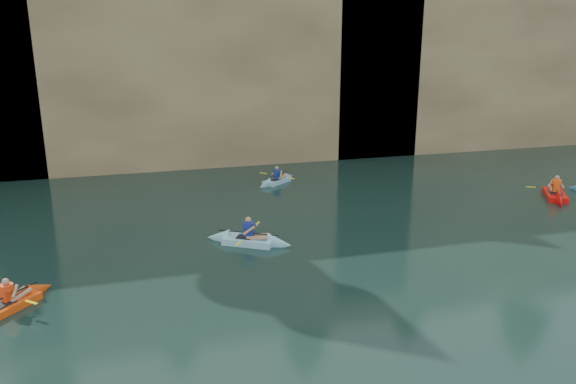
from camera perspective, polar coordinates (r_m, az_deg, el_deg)
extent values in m
cube|color=tan|center=(39.14, -12.15, 13.73)|extent=(70.00, 16.00, 12.00)
cube|color=tan|center=(32.01, -7.52, 12.92)|extent=(24.00, 2.40, 11.40)
cube|color=tan|center=(40.15, 22.68, 11.37)|extent=(26.00, 2.40, 9.84)
cube|color=black|center=(31.56, -17.93, 4.72)|extent=(3.50, 1.00, 3.20)
cube|color=black|center=(33.85, 6.49, 7.25)|extent=(5.00, 1.00, 4.50)
cube|color=#F84E0F|center=(17.69, -26.48, -10.18)|extent=(2.04, 2.20, 0.25)
cone|color=#F84E0F|center=(18.29, -23.85, -8.98)|extent=(1.05, 1.06, 0.68)
cube|color=black|center=(17.57, -26.90, -10.08)|extent=(0.68, 0.70, 0.04)
cube|color=#ED4014|center=(17.54, -26.63, -9.12)|extent=(0.36, 0.37, 0.46)
sphere|color=tan|center=(17.41, -26.77, -8.14)|extent=(0.19, 0.19, 0.19)
cylinder|color=black|center=(17.58, -26.59, -9.40)|extent=(1.35, 1.55, 0.04)
cube|color=#FFF315|center=(16.91, -24.63, -10.15)|extent=(0.37, 0.34, 0.02)
cube|color=#94DFF8|center=(20.39, -4.02, -4.90)|extent=(2.55, 1.96, 0.28)
cone|color=#94DFF8|center=(20.06, -0.84, -5.23)|extent=(1.15, 1.11, 0.77)
cone|color=#94DFF8|center=(20.78, -7.09, -4.58)|extent=(1.15, 1.11, 0.77)
cube|color=black|center=(20.40, -4.43, -4.57)|extent=(0.72, 0.70, 0.04)
cube|color=navy|center=(20.25, -4.04, -3.82)|extent=(0.42, 0.37, 0.52)
sphere|color=tan|center=(20.12, -4.06, -2.83)|extent=(0.22, 0.22, 0.22)
cylinder|color=black|center=(20.29, -4.04, -4.16)|extent=(1.98, 1.19, 0.04)
cube|color=#FFF315|center=(21.22, -3.12, -3.22)|extent=(0.28, 0.40, 0.02)
cube|color=#FFF315|center=(19.38, -5.04, -5.20)|extent=(0.28, 0.40, 0.02)
cube|color=red|center=(28.62, 25.48, -0.23)|extent=(2.09, 2.76, 0.29)
cone|color=red|center=(29.84, 25.07, 0.44)|extent=(1.16, 1.22, 0.78)
cone|color=red|center=(27.41, 25.92, -0.96)|extent=(1.16, 1.22, 0.78)
cube|color=black|center=(28.45, 25.56, -0.10)|extent=(0.70, 0.72, 0.04)
cube|color=#FF5F15|center=(28.52, 25.58, 0.57)|extent=(0.38, 0.42, 0.52)
sphere|color=tan|center=(28.43, 25.67, 1.31)|extent=(0.22, 0.22, 0.22)
cylinder|color=black|center=(28.55, 25.55, 0.31)|extent=(1.21, 2.01, 0.04)
cube|color=#FFF315|center=(28.37, 23.45, 0.47)|extent=(0.40, 0.28, 0.02)
cube|color=#82C4D9|center=(28.31, -1.14, 1.17)|extent=(2.13, 1.89, 0.24)
cone|color=#82C4D9|center=(29.11, 0.07, 1.60)|extent=(1.01, 0.99, 0.65)
cone|color=#82C4D9|center=(27.53, -2.42, 0.72)|extent=(1.01, 0.99, 0.65)
cube|color=black|center=(28.17, -1.32, 1.28)|extent=(0.68, 0.66, 0.04)
cube|color=navy|center=(28.23, -1.14, 1.84)|extent=(0.35, 0.33, 0.44)
sphere|color=tan|center=(28.15, -1.14, 2.45)|extent=(0.18, 0.18, 0.18)
cylinder|color=black|center=(28.25, -1.14, 1.68)|extent=(1.53, 1.23, 0.04)
cube|color=#FFF315|center=(28.75, -2.52, 1.93)|extent=(0.33, 0.38, 0.02)
cube|color=#FFF315|center=(27.75, 0.29, 1.41)|extent=(0.33, 0.38, 0.02)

